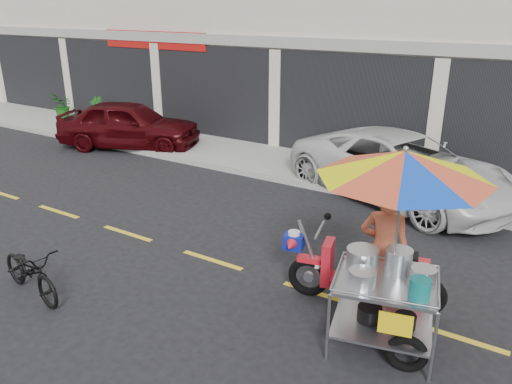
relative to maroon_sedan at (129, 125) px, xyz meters
The scene contains 9 objects.
ground 9.47m from the maroon_sedan, 27.99° to the right, with size 90.00×90.00×0.00m, color black.
sidewalk 8.44m from the maroon_sedan, ahead, with size 45.00×3.00×0.15m, color gray.
centerline 9.47m from the maroon_sedan, 27.99° to the right, with size 42.00×0.10×0.01m, color gold.
maroon_sedan is the anchor object (origin of this frame).
white_pickup 8.15m from the maroon_sedan, ahead, with size 2.39×5.18×1.44m, color silver.
plant_tall 4.86m from the maroon_sedan, 164.67° to the left, with size 0.82×0.71×0.91m, color #144912.
plant_short 3.35m from the maroon_sedan, 154.95° to the left, with size 0.51×0.51×0.91m, color #144912.
near_bicycle 8.21m from the maroon_sedan, 54.86° to the right, with size 0.53×1.52×0.80m, color black.
food_vendor_rig 10.57m from the maroon_sedan, 26.97° to the right, with size 2.94×2.40×2.62m.
Camera 1 is at (2.60, -5.99, 4.08)m, focal length 35.00 mm.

